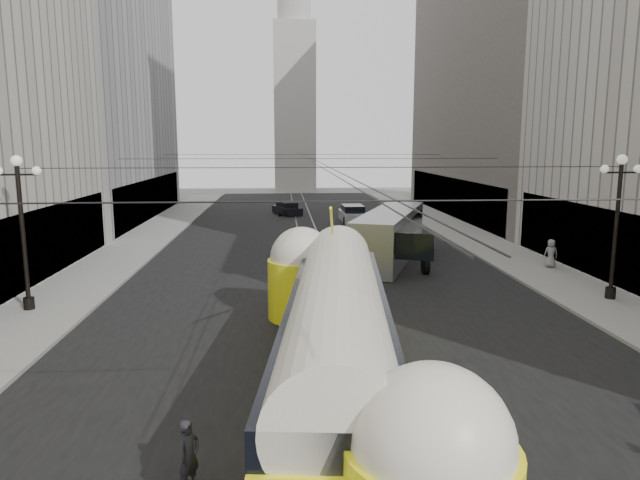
{
  "coord_description": "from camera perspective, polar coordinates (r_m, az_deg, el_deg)",
  "views": [
    {
      "loc": [
        -2.0,
        -5.76,
        6.99
      ],
      "look_at": [
        -0.71,
        13.6,
        3.69
      ],
      "focal_mm": 32.0,
      "sensor_mm": 36.0,
      "label": 1
    }
  ],
  "objects": [
    {
      "name": "road",
      "position": [
        38.94,
        -0.82,
        -0.7
      ],
      "size": [
        20.0,
        85.0,
        0.02
      ],
      "primitive_type": "cube",
      "color": "black",
      "rests_on": "ground"
    },
    {
      "name": "sidewalk_left",
      "position": [
        43.49,
        -17.07,
        0.07
      ],
      "size": [
        4.0,
        72.0,
        0.15
      ],
      "primitive_type": "cube",
      "color": "gray",
      "rests_on": "ground"
    },
    {
      "name": "sidewalk_right",
      "position": [
        44.58,
        14.53,
        0.41
      ],
      "size": [
        4.0,
        72.0,
        0.15
      ],
      "primitive_type": "cube",
      "color": "gray",
      "rests_on": "ground"
    },
    {
      "name": "rail_left",
      "position": [
        38.91,
        -1.92,
        -0.71
      ],
      "size": [
        0.12,
        85.0,
        0.04
      ],
      "primitive_type": "cube",
      "color": "gray",
      "rests_on": "ground"
    },
    {
      "name": "rail_right",
      "position": [
        38.99,
        0.28,
        -0.68
      ],
      "size": [
        0.12,
        85.0,
        0.04
      ],
      "primitive_type": "cube",
      "color": "gray",
      "rests_on": "ground"
    },
    {
      "name": "building_left_far",
      "position": [
        57.16,
        -23.11,
        16.25
      ],
      "size": [
        12.6,
        28.6,
        28.6
      ],
      "color": "#999999",
      "rests_on": "ground"
    },
    {
      "name": "building_right_far",
      "position": [
        58.83,
        19.18,
        18.24
      ],
      "size": [
        12.6,
        32.6,
        32.6
      ],
      "color": "#514C47",
      "rests_on": "ground"
    },
    {
      "name": "distant_tower",
      "position": [
        86.15,
        -2.57,
        14.94
      ],
      "size": [
        6.0,
        6.0,
        31.36
      ],
      "color": "#B2AFA8",
      "rests_on": "ground"
    },
    {
      "name": "lamppost_left_mid",
      "position": [
        26.22,
        -27.65,
        1.43
      ],
      "size": [
        1.86,
        0.44,
        6.37
      ],
      "color": "black",
      "rests_on": "sidewalk_left"
    },
    {
      "name": "lamppost_right_mid",
      "position": [
        28.07,
        27.56,
        1.91
      ],
      "size": [
        1.86,
        0.44,
        6.37
      ],
      "color": "black",
      "rests_on": "sidewalk_right"
    },
    {
      "name": "catenary",
      "position": [
        37.33,
        -0.58,
        7.94
      ],
      "size": [
        25.0,
        72.0,
        0.23
      ],
      "color": "black",
      "rests_on": "ground"
    },
    {
      "name": "streetcar",
      "position": [
        16.01,
        1.78,
        -9.1
      ],
      "size": [
        4.23,
        17.13,
        3.77
      ],
      "color": "#FFFD16",
      "rests_on": "ground"
    },
    {
      "name": "city_bus",
      "position": [
        34.64,
        7.02,
        0.67
      ],
      "size": [
        6.46,
        12.15,
        2.98
      ],
      "color": "#9DA0A2",
      "rests_on": "ground"
    },
    {
      "name": "sedan_white_far",
      "position": [
        51.07,
        3.3,
        2.56
      ],
      "size": [
        2.13,
        4.96,
        1.55
      ],
      "color": "silver",
      "rests_on": "ground"
    },
    {
      "name": "sedan_dark_far",
      "position": [
        56.68,
        -3.3,
        3.13
      ],
      "size": [
        3.07,
        4.34,
        1.27
      ],
      "color": "black",
      "rests_on": "ground"
    },
    {
      "name": "pedestrian_crossing_a",
      "position": [
        12.58,
        -12.97,
        -20.3
      ],
      "size": [
        0.6,
        0.66,
        1.52
      ],
      "primitive_type": "imported",
      "rotation": [
        0.0,
        0.0,
        1.01
      ],
      "color": "black",
      "rests_on": "ground"
    },
    {
      "name": "pedestrian_sidewalk_right",
      "position": [
        34.22,
        22.09,
        -1.25
      ],
      "size": [
        0.8,
        0.52,
        1.59
      ],
      "primitive_type": "imported",
      "rotation": [
        0.0,
        0.0,
        3.08
      ],
      "color": "gray",
      "rests_on": "sidewalk_right"
    }
  ]
}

